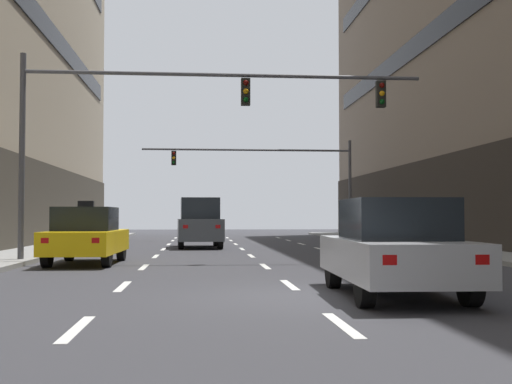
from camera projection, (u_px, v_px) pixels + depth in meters
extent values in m
plane|color=#38383D|center=(305.00, 297.00, 11.51)|extent=(120.00, 120.00, 0.00)
cube|color=silver|center=(77.00, 328.00, 8.23)|extent=(0.16, 2.00, 0.01)
cube|color=silver|center=(123.00, 286.00, 13.20)|extent=(0.16, 2.00, 0.01)
cube|color=silver|center=(144.00, 267.00, 18.18)|extent=(0.16, 2.00, 0.01)
cube|color=silver|center=(156.00, 256.00, 23.16)|extent=(0.16, 2.00, 0.01)
cube|color=silver|center=(163.00, 249.00, 28.14)|extent=(0.16, 2.00, 0.01)
cube|color=silver|center=(169.00, 244.00, 33.11)|extent=(0.16, 2.00, 0.01)
cube|color=silver|center=(173.00, 241.00, 38.09)|extent=(0.16, 2.00, 0.01)
cube|color=silver|center=(176.00, 238.00, 43.07)|extent=(0.16, 2.00, 0.01)
cube|color=silver|center=(342.00, 325.00, 8.52)|extent=(0.16, 2.00, 0.01)
cube|color=silver|center=(289.00, 285.00, 13.50)|extent=(0.16, 2.00, 0.01)
cube|color=silver|center=(265.00, 266.00, 18.48)|extent=(0.16, 2.00, 0.01)
cube|color=silver|center=(251.00, 256.00, 23.45)|extent=(0.16, 2.00, 0.01)
cube|color=silver|center=(242.00, 249.00, 28.43)|extent=(0.16, 2.00, 0.01)
cube|color=silver|center=(236.00, 244.00, 33.41)|extent=(0.16, 2.00, 0.01)
cube|color=silver|center=(231.00, 240.00, 38.39)|extent=(0.16, 2.00, 0.01)
cube|color=silver|center=(227.00, 238.00, 43.36)|extent=(0.16, 2.00, 0.01)
cube|color=silver|center=(449.00, 283.00, 13.79)|extent=(0.16, 2.00, 0.01)
cube|color=silver|center=(383.00, 266.00, 18.77)|extent=(0.16, 2.00, 0.01)
cube|color=silver|center=(344.00, 255.00, 23.75)|extent=(0.16, 2.00, 0.01)
cube|color=silver|center=(319.00, 249.00, 28.73)|extent=(0.16, 2.00, 0.01)
cube|color=silver|center=(301.00, 244.00, 33.70)|extent=(0.16, 2.00, 0.01)
cube|color=silver|center=(288.00, 240.00, 38.68)|extent=(0.16, 2.00, 0.01)
cube|color=silver|center=(278.00, 238.00, 43.66)|extent=(0.16, 2.00, 0.01)
cylinder|color=black|center=(69.00, 250.00, 20.79)|extent=(0.24, 0.68, 0.68)
cylinder|color=black|center=(121.00, 250.00, 20.89)|extent=(0.24, 0.68, 0.68)
cylinder|color=black|center=(47.00, 255.00, 18.03)|extent=(0.24, 0.68, 0.68)
cylinder|color=black|center=(107.00, 255.00, 18.13)|extent=(0.24, 0.68, 0.68)
cube|color=yellow|center=(87.00, 242.00, 19.47)|extent=(2.00, 4.56, 0.66)
cube|color=black|center=(86.00, 219.00, 19.29)|extent=(1.69, 1.99, 0.70)
cube|color=white|center=(80.00, 236.00, 21.64)|extent=(0.21, 0.09, 0.14)
cube|color=red|center=(45.00, 241.00, 17.22)|extent=(0.21, 0.09, 0.14)
cube|color=white|center=(120.00, 236.00, 21.72)|extent=(0.21, 0.09, 0.14)
cube|color=red|center=(96.00, 240.00, 17.30)|extent=(0.21, 0.09, 0.14)
cube|color=black|center=(86.00, 204.00, 19.31)|extent=(0.46, 0.22, 0.18)
cylinder|color=black|center=(333.00, 270.00, 12.95)|extent=(0.25, 0.70, 0.69)
cylinder|color=black|center=(416.00, 270.00, 13.05)|extent=(0.25, 0.70, 0.69)
cylinder|color=black|center=(365.00, 285.00, 10.14)|extent=(0.25, 0.70, 0.69)
cylinder|color=black|center=(470.00, 285.00, 10.23)|extent=(0.25, 0.70, 0.69)
cube|color=#B7BABF|center=(394.00, 258.00, 11.60)|extent=(2.07, 4.66, 0.67)
cube|color=black|center=(396.00, 219.00, 11.42)|extent=(1.73, 2.04, 0.71)
cube|color=white|center=(334.00, 246.00, 13.83)|extent=(0.21, 0.09, 0.15)
cube|color=red|center=(389.00, 260.00, 9.32)|extent=(0.21, 0.09, 0.15)
cube|color=white|center=(396.00, 246.00, 13.90)|extent=(0.21, 0.09, 0.15)
cube|color=red|center=(481.00, 259.00, 9.39)|extent=(0.21, 0.09, 0.15)
cylinder|color=black|center=(180.00, 239.00, 30.98)|extent=(0.26, 0.71, 0.70)
cylinder|color=black|center=(216.00, 239.00, 31.20)|extent=(0.26, 0.71, 0.70)
cylinder|color=black|center=(181.00, 241.00, 28.16)|extent=(0.26, 0.71, 0.70)
cylinder|color=black|center=(220.00, 241.00, 28.37)|extent=(0.26, 0.71, 0.70)
cube|color=#474C51|center=(199.00, 229.00, 29.69)|extent=(2.13, 4.72, 0.95)
cube|color=black|center=(200.00, 209.00, 29.73)|extent=(1.80, 2.81, 0.95)
cube|color=white|center=(184.00, 225.00, 31.88)|extent=(0.21, 0.09, 0.15)
cube|color=red|center=(185.00, 227.00, 27.35)|extent=(0.21, 0.09, 0.15)
cube|color=white|center=(211.00, 225.00, 32.05)|extent=(0.21, 0.09, 0.15)
cube|color=red|center=(218.00, 227.00, 27.53)|extent=(0.21, 0.09, 0.15)
cylinder|color=#4C4C51|center=(22.00, 156.00, 19.69)|extent=(0.18, 0.18, 6.23)
cylinder|color=#4C4C51|center=(226.00, 75.00, 20.32)|extent=(12.30, 0.12, 0.12)
cube|color=black|center=(246.00, 92.00, 20.35)|extent=(0.28, 0.24, 0.84)
sphere|color=#4B0704|center=(246.00, 83.00, 20.22)|extent=(0.17, 0.17, 0.17)
sphere|color=orange|center=(246.00, 91.00, 20.21)|extent=(0.17, 0.17, 0.17)
sphere|color=#073E10|center=(246.00, 99.00, 20.20)|extent=(0.17, 0.17, 0.17)
cube|color=black|center=(381.00, 94.00, 20.72)|extent=(0.28, 0.24, 0.84)
sphere|color=#4B0704|center=(382.00, 85.00, 20.59)|extent=(0.17, 0.17, 0.17)
sphere|color=orange|center=(382.00, 93.00, 20.58)|extent=(0.17, 0.17, 0.17)
sphere|color=#073E10|center=(382.00, 102.00, 20.57)|extent=(0.17, 0.17, 0.17)
cylinder|color=#4C4C51|center=(350.00, 189.00, 39.36)|extent=(0.18, 0.18, 5.87)
cylinder|color=#4C4C51|center=(247.00, 150.00, 38.91)|extent=(12.43, 0.12, 0.12)
cube|color=black|center=(174.00, 158.00, 38.52)|extent=(0.28, 0.24, 0.84)
sphere|color=#4B0704|center=(174.00, 153.00, 38.39)|extent=(0.17, 0.17, 0.17)
sphere|color=orange|center=(174.00, 158.00, 38.38)|extent=(0.17, 0.17, 0.17)
sphere|color=#073E10|center=(174.00, 162.00, 38.37)|extent=(0.17, 0.17, 0.17)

